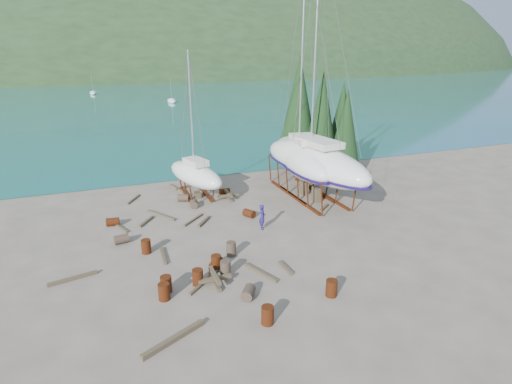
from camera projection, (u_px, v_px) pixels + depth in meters
name	position (u px, v px, depth m)	size (l,w,h in m)	color
ground	(243.00, 243.00, 25.74)	(600.00, 600.00, 0.00)	#5E554A
bay_water	(102.00, 70.00, 302.32)	(700.00, 700.00, 0.00)	#18747B
far_hill	(102.00, 69.00, 306.71)	(800.00, 360.00, 110.00)	#20361B
far_house_center	(63.00, 73.00, 184.64)	(6.60, 5.60, 5.60)	beige
far_house_right	(171.00, 72.00, 202.04)	(6.60, 5.60, 5.60)	beige
cypress_near_right	(322.00, 117.00, 38.72)	(3.60, 3.60, 10.00)	black
cypress_mid_right	(346.00, 128.00, 37.77)	(3.06, 3.06, 8.50)	black
cypress_back_left	(299.00, 106.00, 39.67)	(4.14, 4.14, 11.50)	black
cypress_far_right	(342.00, 119.00, 40.83)	(3.24, 3.24, 9.00)	black
moored_boat_mid	(172.00, 101.00, 99.33)	(2.00, 5.00, 6.05)	white
moored_boat_far	(93.00, 93.00, 119.41)	(2.00, 5.00, 6.05)	white
large_sailboat_near	(314.00, 162.00, 32.50)	(5.24, 13.16, 20.17)	white
large_sailboat_far	(302.00, 157.00, 34.22)	(5.71, 12.70, 19.38)	white
small_sailboat_shore	(195.00, 174.00, 33.62)	(4.38, 7.78, 11.87)	white
worker	(262.00, 217.00, 27.54)	(0.66, 0.43, 1.82)	navy
drum_0	(164.00, 292.00, 19.73)	(0.58, 0.58, 0.88)	#5D2A10
drum_1	(248.00, 293.00, 19.91)	(0.58, 0.58, 0.88)	#2D2823
drum_2	(113.00, 222.00, 28.28)	(0.58, 0.58, 0.88)	#5D2A10
drum_3	(268.00, 315.00, 17.96)	(0.58, 0.58, 0.88)	#5D2A10
drum_4	(225.00, 192.00, 34.44)	(0.58, 0.58, 0.88)	#5D2A10
drum_5	(225.00, 268.00, 21.87)	(0.58, 0.58, 0.88)	#2D2823
drum_6	(249.00, 213.00, 29.77)	(0.58, 0.58, 0.88)	#5D2A10
drum_7	(331.00, 288.00, 20.03)	(0.58, 0.58, 0.88)	#5D2A10
drum_8	(146.00, 246.00, 24.35)	(0.58, 0.58, 0.88)	#5D2A10
drum_9	(183.00, 198.00, 32.96)	(0.58, 0.58, 0.88)	#2D2823
drum_10	(198.00, 277.00, 21.01)	(0.58, 0.58, 0.88)	#5D2A10
drum_11	(194.00, 204.00, 31.69)	(0.58, 0.58, 0.88)	#2D2823
drum_12	(216.00, 263.00, 22.68)	(0.58, 0.58, 0.88)	#5D2A10
drum_13	(166.00, 284.00, 20.37)	(0.58, 0.58, 0.88)	#5D2A10
drum_14	(216.00, 262.00, 22.48)	(0.58, 0.58, 0.88)	#5D2A10
drum_15	(121.00, 239.00, 25.65)	(0.58, 0.58, 0.88)	#2D2823
drum_16	(231.00, 249.00, 24.04)	(0.58, 0.58, 0.88)	#2D2823
timber_0	(134.00, 199.00, 33.29)	(0.14, 2.22, 0.14)	brown
timber_1	(324.00, 208.00, 31.34)	(0.19, 1.65, 0.19)	brown
timber_3	(207.00, 280.00, 21.39)	(0.15, 3.05, 0.15)	brown
timber_4	(146.00, 221.00, 28.85)	(0.17, 1.90, 0.17)	brown
timber_5	(260.00, 272.00, 22.15)	(0.16, 2.56, 0.16)	brown
timber_6	(185.00, 187.00, 36.28)	(0.19, 1.97, 0.19)	brown
timber_7	(286.00, 268.00, 22.62)	(0.17, 1.49, 0.17)	brown
timber_8	(204.00, 222.00, 28.82)	(0.19, 1.86, 0.19)	brown
timber_9	(177.00, 188.00, 36.08)	(0.15, 2.57, 0.15)	brown
timber_10	(161.00, 215.00, 30.00)	(0.16, 3.00, 0.16)	brown
timber_11	(193.00, 220.00, 29.15)	(0.15, 2.40, 0.15)	brown
timber_12	(163.00, 256.00, 23.99)	(0.17, 2.11, 0.17)	brown
timber_14	(73.00, 278.00, 21.54)	(0.18, 2.52, 0.18)	brown
timber_15	(117.00, 225.00, 28.26)	(0.15, 3.17, 0.15)	brown
timber_16	(174.00, 339.00, 16.94)	(0.23, 3.14, 0.23)	brown
timber_pile_fore	(215.00, 279.00, 21.11)	(1.80, 1.80, 0.60)	brown
timber_pile_aft	(228.00, 196.00, 33.48)	(1.80, 1.80, 0.60)	brown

